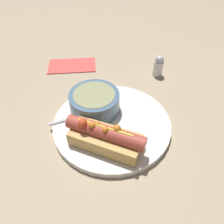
% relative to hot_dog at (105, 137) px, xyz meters
% --- Properties ---
extents(ground_plane, '(4.00, 4.00, 0.00)m').
position_rel_hot_dog_xyz_m(ground_plane, '(-0.01, 0.07, -0.04)').
color(ground_plane, tan).
extents(dinner_plate, '(0.26, 0.26, 0.01)m').
position_rel_hot_dog_xyz_m(dinner_plate, '(-0.01, 0.07, -0.03)').
color(dinner_plate, white).
rests_on(dinner_plate, ground_plane).
extents(hot_dog, '(0.16, 0.07, 0.06)m').
position_rel_hot_dog_xyz_m(hot_dog, '(0.00, 0.00, 0.00)').
color(hot_dog, tan).
rests_on(hot_dog, dinner_plate).
extents(soup_bowl, '(0.11, 0.11, 0.05)m').
position_rel_hot_dog_xyz_m(soup_bowl, '(-0.06, 0.09, 0.00)').
color(soup_bowl, slate).
rests_on(soup_bowl, dinner_plate).
extents(spoon, '(0.14, 0.11, 0.01)m').
position_rel_hot_dog_xyz_m(spoon, '(-0.04, 0.09, -0.02)').
color(spoon, '#B7B7BC').
rests_on(spoon, dinner_plate).
extents(napkin, '(0.16, 0.13, 0.01)m').
position_rel_hot_dog_xyz_m(napkin, '(-0.20, 0.27, -0.04)').
color(napkin, '#E04C47').
rests_on(napkin, ground_plane).
extents(salt_shaker, '(0.03, 0.03, 0.06)m').
position_rel_hot_dog_xyz_m(salt_shaker, '(0.06, 0.30, -0.01)').
color(salt_shaker, silver).
rests_on(salt_shaker, ground_plane).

